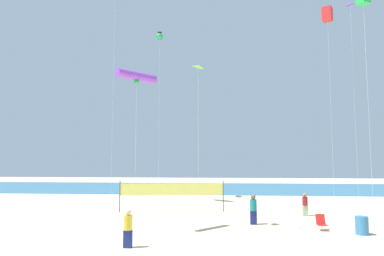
{
  "coord_description": "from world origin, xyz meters",
  "views": [
    {
      "loc": [
        1.59,
        -15.23,
        4.04
      ],
      "look_at": [
        -0.17,
        6.52,
        6.06
      ],
      "focal_mm": 31.79,
      "sensor_mm": 36.0,
      "label": 1
    }
  ],
  "objects": [
    {
      "name": "kite_violet_tube",
      "position": [
        -3.17,
        3.76,
        8.83
      ],
      "size": [
        2.11,
        2.21,
        9.11
      ],
      "color": "silver",
      "rests_on": "ground"
    },
    {
      "name": "beachgoer_teal_shirt",
      "position": [
        3.67,
        6.62,
        0.99
      ],
      "size": [
        0.42,
        0.42,
        1.85
      ],
      "rotation": [
        0.0,
        0.0,
        5.07
      ],
      "color": "navy",
      "rests_on": "ground"
    },
    {
      "name": "trash_barrel",
      "position": [
        9.23,
        4.18,
        0.49
      ],
      "size": [
        0.67,
        0.67,
        0.97
      ],
      "primitive_type": "cylinder",
      "color": "teal",
      "rests_on": "ground"
    },
    {
      "name": "ocean_band",
      "position": [
        0.0,
        33.69,
        0.0
      ],
      "size": [
        120.0,
        20.0,
        0.01
      ],
      "primitive_type": "cube",
      "color": "teal",
      "rests_on": "ground"
    },
    {
      "name": "ground_plane",
      "position": [
        0.0,
        0.0,
        0.0
      ],
      "size": [
        120.0,
        120.0,
        0.0
      ],
      "primitive_type": "plane",
      "color": "beige"
    },
    {
      "name": "folding_beach_chair",
      "position": [
        7.37,
        5.18,
        0.47
      ],
      "size": [
        0.52,
        0.65,
        0.89
      ],
      "rotation": [
        0.0,
        0.0,
        -0.48
      ],
      "color": "red",
      "rests_on": "ground"
    },
    {
      "name": "beachgoer_maroon_shirt",
      "position": [
        7.69,
        10.14,
        0.87
      ],
      "size": [
        0.37,
        0.37,
        1.63
      ],
      "rotation": [
        0.0,
        0.0,
        4.39
      ],
      "color": "#99B28C",
      "rests_on": "ground"
    },
    {
      "name": "volleyball_net",
      "position": [
        -2.12,
        11.27,
        1.64
      ],
      "size": [
        8.02,
        1.15,
        2.4
      ],
      "color": "#4C4C51",
      "rests_on": "ground"
    },
    {
      "name": "beach_handbag",
      "position": [
        6.18,
        5.16,
        0.12
      ],
      "size": [
        0.31,
        0.15,
        0.25
      ],
      "primitive_type": "cube",
      "color": "white",
      "rests_on": "ground"
    },
    {
      "name": "kite_red_box",
      "position": [
        10.95,
        13.87,
        16.49
      ],
      "size": [
        1.04,
        1.04,
        17.12
      ],
      "color": "silver",
      "rests_on": "ground"
    },
    {
      "name": "kite_violet_diamond",
      "position": [
        13.18,
        14.68,
        17.35
      ],
      "size": [
        0.77,
        0.76,
        17.9
      ],
      "color": "silver",
      "rests_on": "ground"
    },
    {
      "name": "kite_green_inflatable",
      "position": [
        -4.72,
        19.71,
        17.13
      ],
      "size": [
        0.89,
        2.16,
        17.71
      ],
      "color": "silver",
      "rests_on": "ground"
    },
    {
      "name": "kite_lime_diamond",
      "position": [
        0.34,
        5.1,
        9.61
      ],
      "size": [
        0.77,
        0.76,
        9.9
      ],
      "color": "silver",
      "rests_on": "ground"
    },
    {
      "name": "beachgoer_mustard_shirt",
      "position": [
        -2.65,
        0.49,
        0.94
      ],
      "size": [
        0.4,
        0.4,
        1.76
      ],
      "rotation": [
        0.0,
        0.0,
        4.92
      ],
      "color": "navy",
      "rests_on": "ground"
    }
  ]
}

